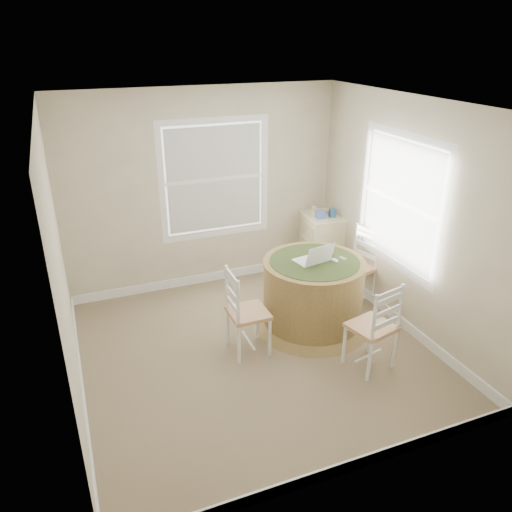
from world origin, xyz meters
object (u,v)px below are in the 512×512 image
chair_left (248,312)px  laptop (313,259)px  chair_near (372,326)px  chair_right (355,267)px  round_table (313,291)px  corner_chest (321,244)px

chair_left → laptop: (0.85, 0.20, 0.39)m
chair_left → chair_near: bearing=-123.7°
chair_near → chair_right: 1.38m
chair_near → chair_right: size_ratio=1.00×
round_table → chair_right: size_ratio=1.41×
round_table → corner_chest: bearing=44.7°
laptop → corner_chest: 1.57m
corner_chest → laptop: bearing=-117.2°
chair_left → corner_chest: bearing=-48.0°
chair_left → laptop: size_ratio=2.29×
round_table → chair_near: chair_near is taller
laptop → round_table: bearing=-179.7°
round_table → laptop: laptop is taller
corner_chest → chair_left: bearing=-133.2°
chair_left → chair_near: same height
laptop → chair_right: bearing=-167.7°
chair_left → laptop: laptop is taller
chair_near → corner_chest: chair_near is taller
chair_left → chair_near: (1.05, -0.72, 0.00)m
chair_left → laptop: 0.96m
corner_chest → chair_near: bearing=-100.2°
round_table → laptop: bearing=177.3°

